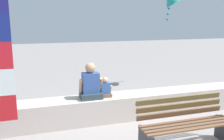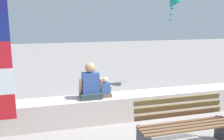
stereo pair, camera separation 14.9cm
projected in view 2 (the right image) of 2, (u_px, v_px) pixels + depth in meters
The scene contains 5 objects.
ground_plane at pixel (139, 132), 5.11m from camera, with size 40.00×40.00×0.00m, color gray.
seawall_ledge at pixel (126, 106), 5.83m from camera, with size 6.18×0.61×0.56m, color beige.
park_bench at pixel (184, 125), 4.43m from camera, with size 1.76×0.61×0.88m.
person_adult at pixel (90, 84), 5.46m from camera, with size 0.52×0.38×0.80m.
person_child at pixel (105, 89), 5.58m from camera, with size 0.30×0.22×0.46m.
Camera 2 is at (-1.82, -4.41, 2.29)m, focal length 39.88 mm.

